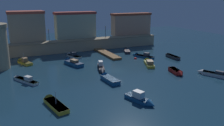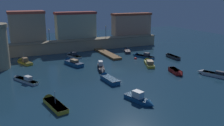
# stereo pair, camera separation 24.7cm
# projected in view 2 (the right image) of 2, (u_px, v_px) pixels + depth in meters

# --- Properties ---
(ground_plane) EXTENTS (128.93, 128.93, 0.00)m
(ground_plane) POSITION_uv_depth(u_px,v_px,m) (116.00, 71.00, 51.61)
(ground_plane) COLOR #19384C
(quay_wall) EXTENTS (48.98, 3.93, 3.24)m
(quay_wall) POSITION_uv_depth(u_px,v_px,m) (82.00, 45.00, 71.62)
(quay_wall) COLOR tan
(quay_wall) RESTS_ON ground
(old_town_backdrop) EXTENTS (45.28, 6.24, 8.61)m
(old_town_backdrop) POSITION_uv_depth(u_px,v_px,m) (74.00, 25.00, 73.38)
(old_town_backdrop) COLOR tan
(old_town_backdrop) RESTS_ON ground
(pier_dock) EXTENTS (2.38, 13.55, 0.70)m
(pier_dock) POSITION_uv_depth(u_px,v_px,m) (107.00, 54.00, 66.22)
(pier_dock) COLOR brown
(pier_dock) RESTS_ON ground
(quay_lamp_0) EXTENTS (0.32, 0.32, 3.54)m
(quay_lamp_0) POSITION_uv_depth(u_px,v_px,m) (49.00, 33.00, 66.77)
(quay_lamp_0) COLOR black
(quay_lamp_0) RESTS_ON quay_wall
(quay_lamp_1) EXTENTS (0.32, 0.32, 3.67)m
(quay_lamp_1) POSITION_uv_depth(u_px,v_px,m) (106.00, 30.00, 73.69)
(quay_lamp_1) COLOR black
(quay_lamp_1) RESTS_ON quay_wall
(moored_boat_0) EXTENTS (1.53, 6.11, 1.11)m
(moored_boat_0) POSITION_uv_depth(u_px,v_px,m) (171.00, 56.00, 62.86)
(moored_boat_0) COLOR #333338
(moored_boat_0) RESTS_ON ground
(moored_boat_1) EXTENTS (4.27, 7.27, 1.79)m
(moored_boat_1) POSITION_uv_depth(u_px,v_px,m) (149.00, 63.00, 56.49)
(moored_boat_1) COLOR gold
(moored_boat_1) RESTS_ON ground
(moored_boat_2) EXTENTS (2.07, 6.33, 1.57)m
(moored_boat_2) POSITION_uv_depth(u_px,v_px,m) (107.00, 78.00, 45.51)
(moored_boat_2) COLOR #195689
(moored_boat_2) RESTS_ON ground
(moored_boat_3) EXTENTS (3.78, 7.17, 1.82)m
(moored_boat_3) POSITION_uv_depth(u_px,v_px,m) (72.00, 62.00, 56.40)
(moored_boat_3) COLOR #195689
(moored_boat_3) RESTS_ON ground
(moored_boat_4) EXTENTS (3.59, 6.30, 3.10)m
(moored_boat_4) POSITION_uv_depth(u_px,v_px,m) (23.00, 61.00, 57.46)
(moored_boat_4) COLOR gold
(moored_boat_4) RESTS_ON ground
(moored_boat_5) EXTENTS (3.98, 6.60, 1.51)m
(moored_boat_5) POSITION_uv_depth(u_px,v_px,m) (212.00, 74.00, 48.16)
(moored_boat_5) COLOR silver
(moored_boat_5) RESTS_ON ground
(moored_boat_6) EXTENTS (2.84, 5.77, 1.95)m
(moored_boat_6) POSITION_uv_depth(u_px,v_px,m) (141.00, 99.00, 35.78)
(moored_boat_6) COLOR #195689
(moored_boat_6) RESTS_ON ground
(moored_boat_7) EXTENTS (4.50, 6.98, 1.59)m
(moored_boat_7) POSITION_uv_depth(u_px,v_px,m) (24.00, 79.00, 44.98)
(moored_boat_7) COLOR white
(moored_boat_7) RESTS_ON ground
(moored_boat_8) EXTENTS (3.26, 6.55, 1.90)m
(moored_boat_8) POSITION_uv_depth(u_px,v_px,m) (72.00, 55.00, 64.16)
(moored_boat_8) COLOR silver
(moored_boat_8) RESTS_ON ground
(moored_boat_9) EXTENTS (2.87, 7.17, 2.92)m
(moored_boat_9) POSITION_uv_depth(u_px,v_px,m) (52.00, 102.00, 35.16)
(moored_boat_9) COLOR gold
(moored_boat_9) RESTS_ON ground
(moored_boat_10) EXTENTS (3.03, 6.61, 1.89)m
(moored_boat_10) POSITION_uv_depth(u_px,v_px,m) (101.00, 68.00, 51.88)
(moored_boat_10) COLOR #333338
(moored_boat_10) RESTS_ON ground
(moored_boat_11) EXTENTS (4.01, 6.71, 2.64)m
(moored_boat_11) POSITION_uv_depth(u_px,v_px,m) (141.00, 56.00, 63.49)
(moored_boat_11) COLOR #195689
(moored_boat_11) RESTS_ON ground
(moored_boat_12) EXTENTS (3.14, 5.21, 2.22)m
(moored_boat_12) POSITION_uv_depth(u_px,v_px,m) (127.00, 51.00, 69.41)
(moored_boat_12) COLOR #333338
(moored_boat_12) RESTS_ON ground
(moored_boat_13) EXTENTS (2.49, 5.25, 1.33)m
(moored_boat_13) POSITION_uv_depth(u_px,v_px,m) (177.00, 72.00, 49.36)
(moored_boat_13) COLOR red
(moored_boat_13) RESTS_ON ground
(mooring_buoy_0) EXTENTS (0.79, 0.79, 0.79)m
(mooring_buoy_0) POSITION_uv_depth(u_px,v_px,m) (135.00, 59.00, 61.59)
(mooring_buoy_0) COLOR red
(mooring_buoy_0) RESTS_ON ground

